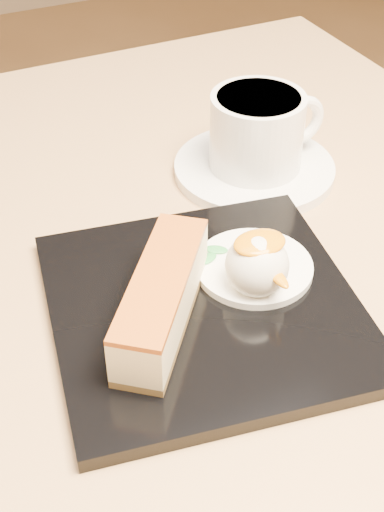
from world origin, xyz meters
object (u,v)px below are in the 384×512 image
dessert_plate (204,307)px  coffee_cup (259,130)px  table (149,398)px  cheesecake (162,298)px  saucer (254,169)px  ice_cream_scoop (257,265)px

dessert_plate → coffee_cup: coffee_cup is taller
table → cheesecake: (-0.01, -0.07, 0.19)m
coffee_cup → dessert_plate: bearing=-131.0°
table → coffee_cup: coffee_cup is taller
saucer → cheesecake: bearing=-136.3°
dessert_plate → saucer: 0.20m
dessert_plate → cheesecake: 0.04m
cheesecake → saucer: (0.16, 0.15, -0.03)m
dessert_plate → ice_cream_scoop: size_ratio=4.71×
dessert_plate → table: bearing=111.0°
table → coffee_cup: bearing=29.4°
table → dessert_plate: 0.17m
table → coffee_cup: (0.15, 0.09, 0.20)m
dessert_plate → cheesecake: size_ratio=1.73×
cheesecake → coffee_cup: coffee_cup is taller
coffee_cup → table: bearing=-150.9°
cheesecake → table: bearing=29.3°
dessert_plate → coffee_cup: size_ratio=1.93×
table → cheesecake: cheesecake is taller
table → dessert_plate: bearing=-69.0°
table → coffee_cup: 0.27m
dessert_plate → cheesecake: (-0.04, -0.01, 0.03)m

